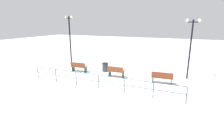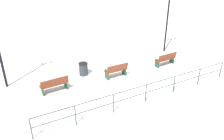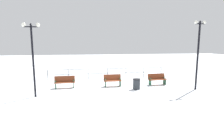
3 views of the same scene
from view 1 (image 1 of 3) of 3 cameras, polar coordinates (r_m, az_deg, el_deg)
The scene contains 8 objects.
ground_plane at distance 15.02m, azimuth 1.44°, elevation -2.16°, with size 80.00×80.00×0.00m, color white.
bench_nearest at distance 13.73m, azimuth 15.81°, elevation -2.32°, with size 0.57×1.58×0.92m.
bench_second at distance 14.78m, azimuth 1.29°, elevation -0.49°, with size 0.57×1.42×0.94m.
bench_third at distance 16.63m, azimuth -10.63°, elevation 1.01°, with size 0.61×1.55×0.92m.
lamppost_near at distance 15.19m, azimuth 24.12°, elevation 8.95°, with size 0.25×1.09×4.71m.
lamppost_middle at distance 19.09m, azimuth -13.40°, elevation 10.75°, with size 0.23×0.89×5.09m.
waterfront_railing at distance 12.10m, azimuth -4.31°, elevation -3.06°, with size 0.05×11.20×1.03m.
trash_bin at distance 16.56m, azimuth -2.21°, elevation 0.93°, with size 0.56×0.56×0.80m.
Camera 1 is at (-13.24, -5.52, 4.45)m, focal length 28.45 mm.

